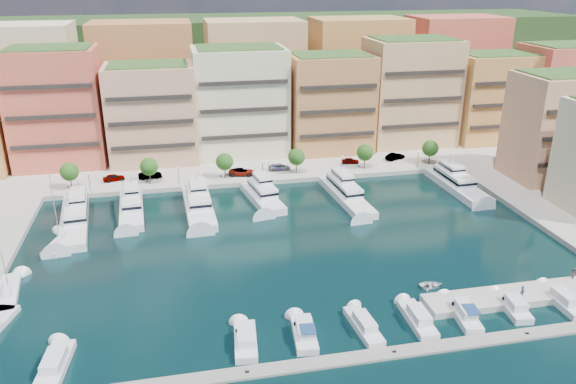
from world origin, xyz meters
The scene contains 55 objects.
ground centered at (0.00, 0.00, 0.00)m, with size 400.00×400.00×0.00m, color black.
north_quay centered at (0.00, 62.00, 0.00)m, with size 220.00×64.00×2.00m, color #9E998E.
hillside centered at (0.00, 110.00, 0.00)m, with size 240.00×40.00×58.00m, color #1F3415.
south_pontoon centered at (-3.00, -30.00, 0.00)m, with size 72.00×2.20×0.35m, color gray.
finger_pier centered at (30.00, -22.00, 0.00)m, with size 32.00×5.00×2.00m, color #9E998E.
apartment_1 centered at (-44.00, 51.99, 14.31)m, with size 20.00×16.50×26.80m.
apartment_2 centered at (-23.00, 49.99, 12.31)m, with size 20.00×15.50×22.80m.
apartment_3 centered at (-2.00, 51.99, 13.81)m, with size 22.00×16.50×25.80m.
apartment_4 centered at (20.00, 49.99, 12.81)m, with size 20.00×15.50×23.80m.
apartment_5 centered at (42.00, 51.99, 14.31)m, with size 22.00×16.50×26.80m.
apartment_6 centered at (64.00, 49.99, 12.31)m, with size 20.00×15.50×22.80m.
apartment_7 centered at (84.00, 47.99, 13.31)m, with size 22.00×16.50×24.80m.
apartment_east_a centered at (62.00, 19.99, 12.31)m, with size 18.00×14.50×22.80m.
backblock_0 centered at (-55.00, 74.00, 16.00)m, with size 26.00×18.00×30.00m, color beige.
backblock_1 centered at (-25.00, 74.00, 16.00)m, with size 26.00×18.00×30.00m, color #BD7D47.
backblock_2 centered at (5.00, 74.00, 16.00)m, with size 26.00×18.00×30.00m, color tan.
backblock_3 centered at (35.00, 74.00, 16.00)m, with size 26.00×18.00×30.00m, color #BC8A44.
backblock_4 centered at (65.00, 74.00, 16.00)m, with size 26.00×18.00×30.00m, color #D35E46.
tree_0 centered at (-40.00, 33.50, 4.74)m, with size 3.80×3.80×5.65m.
tree_1 centered at (-24.00, 33.50, 4.74)m, with size 3.80×3.80×5.65m.
tree_2 centered at (-8.00, 33.50, 4.74)m, with size 3.80×3.80×5.65m.
tree_3 centered at (8.00, 33.50, 4.74)m, with size 3.80×3.80×5.65m.
tree_4 centered at (24.00, 33.50, 4.74)m, with size 3.80×3.80×5.65m.
tree_5 centered at (40.00, 33.50, 4.74)m, with size 3.80×3.80×5.65m.
lamppost_0 centered at (-36.00, 31.20, 3.83)m, with size 0.30×0.30×4.20m.
lamppost_1 centered at (-18.00, 31.20, 3.83)m, with size 0.30×0.30×4.20m.
lamppost_2 centered at (0.00, 31.20, 3.83)m, with size 0.30×0.30×4.20m.
lamppost_3 centered at (18.00, 31.20, 3.83)m, with size 0.30×0.30×4.20m.
lamppost_4 centered at (36.00, 31.20, 3.83)m, with size 0.30×0.30×4.20m.
yacht_0 centered at (-37.32, 18.12, 1.21)m, with size 7.01×24.11×7.30m.
yacht_1 centered at (-27.31, 20.67, 1.09)m, with size 5.29×18.30×7.30m.
yacht_2 centered at (-14.66, 19.54, 1.21)m, with size 5.74×20.81×7.30m.
yacht_3 centered at (-1.80, 21.57, 1.21)m, with size 7.14×16.75×7.30m.
yacht_4 centered at (14.95, 19.00, 1.09)m, with size 6.11×21.98×7.30m.
yacht_6 centered at (39.84, 19.77, 1.21)m, with size 5.78×20.30×7.30m.
cruiser_0 centered at (-33.83, -24.59, 0.55)m, with size 3.64×8.78×2.55m.
cruiser_3 centered at (-11.42, -24.58, 0.55)m, with size 3.46×7.97×2.55m.
cruiser_4 centered at (-3.94, -24.60, 0.57)m, with size 3.45×7.86×2.66m.
cruiser_5 centered at (3.99, -24.59, 0.55)m, with size 3.03×8.71×2.55m.
cruiser_6 centered at (11.46, -24.59, 0.55)m, with size 2.73×8.57×2.55m.
cruiser_7 centered at (18.01, -24.61, 0.57)m, with size 3.45×8.77×2.66m.
cruiser_8 centered at (25.46, -24.58, 0.55)m, with size 3.40×7.33×2.55m.
cruiser_9 centered at (33.09, -24.59, 0.55)m, with size 2.64×8.24×2.55m.
sailboat_1 centered at (-43.24, -6.44, 0.30)m, with size 4.23×10.95×13.20m.
sailboat_2 centered at (-38.45, 8.79, 0.31)m, with size 5.11×9.87×13.20m.
tender_0 centered at (17.13, -16.56, 0.36)m, with size 2.46×3.45×0.71m, color silver.
tender_1 centered at (23.43, -19.00, 0.38)m, with size 1.24×1.43×0.76m, color beige.
car_0 centered at (-31.74, 36.60, 1.77)m, with size 1.82×4.53×1.55m, color gray.
car_1 centered at (-24.10, 36.55, 1.82)m, with size 1.75×5.00×1.65m, color gray.
car_2 centered at (-4.15, 34.46, 1.80)m, with size 2.67×5.79×1.61m, color gray.
car_3 centered at (4.62, 36.22, 1.73)m, with size 2.04×5.01×1.45m, color gray.
car_4 centered at (21.89, 37.40, 1.69)m, with size 1.64×4.08×1.39m, color gray.
car_5 centered at (33.28, 37.95, 1.82)m, with size 1.73×4.96×1.63m, color gray.
person_0 centered at (27.82, -22.76, 1.81)m, with size 0.59×0.39×1.61m, color navy.
person_1 centered at (37.82, -20.00, 1.81)m, with size 0.78×0.61×1.61m, color brown.
Camera 1 is at (-18.09, -82.33, 43.47)m, focal length 35.00 mm.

